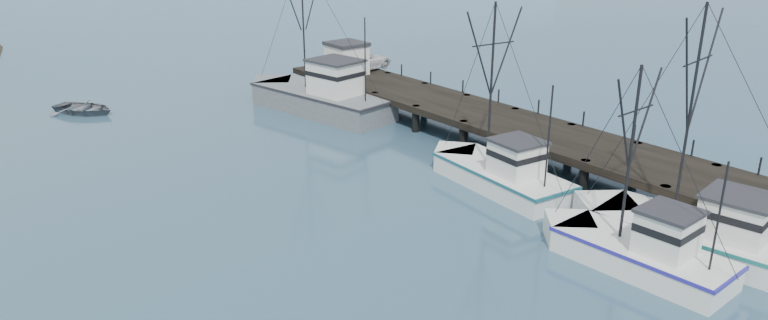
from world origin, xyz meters
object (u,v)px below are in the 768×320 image
Objects in this scene: work_vessel at (318,97)px; pier_shed at (347,58)px; trawler_far at (498,173)px; motorboat at (85,113)px; trawler_mid at (636,251)px; pickup_truck at (362,61)px; trawler_near at (695,234)px; pier at (490,119)px.

pier_shed is (4.84, 2.80, 2.19)m from work_vessel.
trawler_far is 2.06× the size of motorboat.
trawler_mid is 1.80× the size of motorboat.
pickup_truck is at bearing -52.57° from motorboat.
work_vessel is 7.72m from pickup_truck.
trawler_near is 2.25× the size of motorboat.
trawler_near reaches higher than pier.
pier_shed is (5.31, 23.15, 2.60)m from trawler_far.
pier is at bearing -69.29° from work_vessel.
trawler_far is (2.36, 10.75, 0.00)m from trawler_mid.
pier is at bearing 47.22° from trawler_far.
trawler_mid is 1.60× the size of pickup_truck.
trawler_far is 1.84× the size of pickup_truck.
trawler_far is at bearing 97.47° from trawler_near.
trawler_near is (-4.29, -17.73, -0.87)m from pier.
work_vessel reaches higher than pickup_truck.
pier is 7.30× the size of pickup_truck.
trawler_far is at bearing -102.91° from pier_shed.
trawler_near is 11.57m from trawler_far.
pier is at bearing 64.40° from trawler_mid.
work_vessel reaches higher than trawler_mid.
pier_shed is (3.80, 34.62, 2.60)m from trawler_near.
work_vessel is at bearing 88.69° from trawler_far.
pickup_truck is (9.65, 34.33, 2.02)m from trawler_mid.
trawler_far is at bearing 77.63° from trawler_mid.
trawler_far is 23.89m from pier_shed.
trawler_near is at bearing -101.62° from motorboat.
trawler_mid reaches higher than pier.
trawler_near is at bearing -82.53° from trawler_far.
trawler_near is 1.09× the size of trawler_far.
trawler_near is 2.00× the size of pickup_truck.
trawler_mid reaches higher than pickup_truck.
trawler_mid is at bearing -102.37° from trawler_far.
trawler_far is 3.46× the size of pier_shed.
work_vessel is (-1.04, 31.82, 0.41)m from trawler_near.
trawler_far is (-1.50, 11.47, 0.00)m from trawler_near.
work_vessel is at bearing -68.97° from motorboat.
trawler_mid is (-3.86, 0.72, -0.00)m from trawler_near.
trawler_far is at bearing -91.31° from work_vessel.
motorboat is at bearing 129.04° from pier.
work_vessel is (2.82, 31.09, 0.41)m from trawler_mid.
trawler_near is 1.25× the size of trawler_mid.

